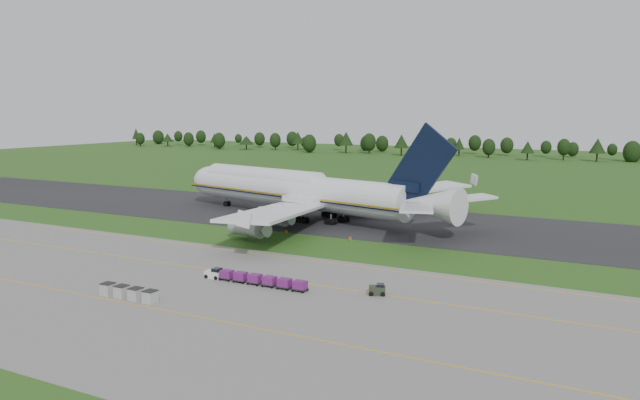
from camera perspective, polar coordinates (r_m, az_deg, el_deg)
The scene contains 10 objects.
ground at distance 110.62m, azimuth -0.95°, elevation -4.16°, with size 600.00×600.00×0.00m, color #254C17.
apron at distance 83.34m, azimuth -12.35°, elevation -8.49°, with size 300.00×52.00×0.06m, color slate.
taxiway at distance 135.38m, azimuth 4.75°, elevation -1.88°, with size 300.00×40.00×0.08m, color black.
apron_markings at distance 88.58m, azimuth -9.41°, elevation -7.38°, with size 300.00×30.20×0.01m.
tree_line at distance 318.15m, azimuth 20.30°, elevation 4.55°, with size 520.50×23.05×11.91m.
aircraft at distance 137.77m, azimuth -1.87°, elevation 0.89°, with size 76.76×72.44×21.48m.
baggage_train at distance 86.54m, azimuth -6.14°, elevation -7.16°, with size 16.25×1.47×1.42m.
utility_cart at distance 81.61m, azimuth 5.25°, elevation -8.25°, with size 2.43×1.96×1.16m.
uld_row at distance 83.27m, azimuth -17.10°, elevation -8.10°, with size 8.78×1.58×1.56m.
edge_markers at distance 117.85m, azimuth -0.24°, elevation -3.25°, with size 14.18×0.30×0.60m.
Camera 1 is at (51.83, -94.80, 23.73)m, focal length 35.00 mm.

